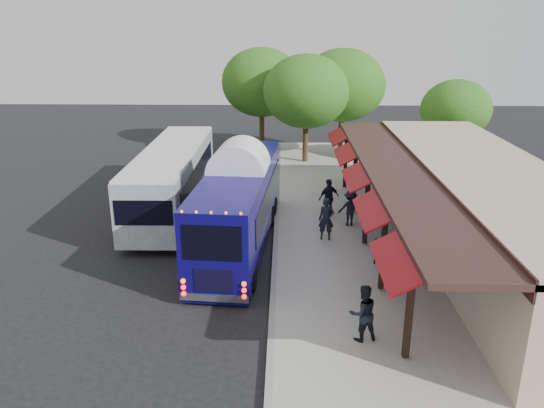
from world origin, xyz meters
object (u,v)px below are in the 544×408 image
(ped_a, at_px, (326,219))
(sign_board, at_px, (375,247))
(coach_bus, at_px, (240,201))
(city_bus, at_px, (173,176))
(ped_c, at_px, (329,198))
(ped_d, at_px, (350,208))
(ped_b, at_px, (363,313))

(ped_a, bearing_deg, sign_board, -52.14)
(ped_a, bearing_deg, coach_bus, -173.34)
(city_bus, bearing_deg, coach_bus, -49.65)
(ped_c, height_order, ped_d, ped_c)
(coach_bus, height_order, ped_a, coach_bus)
(ped_a, xyz_separation_m, ped_d, (1.20, 1.70, -0.09))
(ped_a, xyz_separation_m, sign_board, (1.69, -2.45, -0.22))
(ped_a, bearing_deg, ped_c, 86.74)
(city_bus, relative_size, ped_a, 6.49)
(ped_b, xyz_separation_m, ped_d, (0.70, 9.31, -0.04))
(city_bus, bearing_deg, ped_d, -15.90)
(ped_d, bearing_deg, ped_c, -56.20)
(coach_bus, height_order, sign_board, coach_bus)
(ped_a, relative_size, ped_d, 1.11)
(ped_c, bearing_deg, ped_a, 55.65)
(city_bus, xyz_separation_m, ped_c, (7.67, -1.11, -0.68))
(sign_board, bearing_deg, city_bus, 157.16)
(ped_a, bearing_deg, city_bus, 154.49)
(city_bus, height_order, ped_c, city_bus)
(sign_board, bearing_deg, ped_c, 117.04)
(coach_bus, bearing_deg, ped_c, 42.62)
(ped_a, distance_m, ped_b, 7.63)
(ped_c, bearing_deg, coach_bus, 10.35)
(city_bus, xyz_separation_m, ped_b, (7.84, -11.64, -0.73))
(ped_c, height_order, sign_board, ped_c)
(coach_bus, xyz_separation_m, ped_b, (4.15, -7.40, -0.89))
(ped_a, relative_size, ped_c, 0.99)
(coach_bus, xyz_separation_m, ped_a, (3.65, 0.22, -0.85))
(coach_bus, bearing_deg, city_bus, 135.42)
(coach_bus, height_order, ped_d, coach_bus)
(ped_c, bearing_deg, city_bus, -36.09)
(ped_a, relative_size, sign_board, 1.80)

